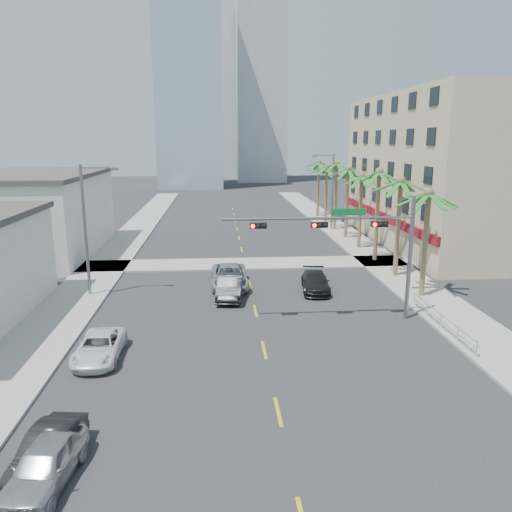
% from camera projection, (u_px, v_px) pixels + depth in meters
% --- Properties ---
extents(ground, '(260.00, 260.00, 0.00)m').
position_uv_depth(ground, '(273.00, 387.00, 21.85)').
color(ground, '#262628').
rests_on(ground, ground).
extents(sidewalk_right, '(4.00, 120.00, 0.15)m').
position_uv_depth(sidewalk_right, '(388.00, 267.00, 42.14)').
color(sidewalk_right, gray).
rests_on(sidewalk_right, ground).
extents(sidewalk_left, '(4.00, 120.00, 0.15)m').
position_uv_depth(sidewalk_left, '(99.00, 273.00, 40.35)').
color(sidewalk_left, gray).
rests_on(sidewalk_left, ground).
extents(sidewalk_cross, '(80.00, 4.00, 0.15)m').
position_uv_depth(sidewalk_cross, '(245.00, 264.00, 43.19)').
color(sidewalk_cross, gray).
rests_on(sidewalk_cross, ground).
extents(building_right, '(15.25, 28.00, 15.00)m').
position_uv_depth(building_right, '(455.00, 170.00, 50.90)').
color(building_right, '#C5B18A').
rests_on(building_right, ground).
extents(building_left_far, '(11.00, 18.00, 7.20)m').
position_uv_depth(building_left_far, '(34.00, 216.00, 46.75)').
color(building_left_far, beige).
rests_on(building_left_far, ground).
extents(tower_far_left, '(14.00, 14.00, 48.00)m').
position_uv_depth(tower_far_left, '(189.00, 76.00, 107.97)').
color(tower_far_left, '#99B2C6').
rests_on(tower_far_left, ground).
extents(tower_far_right, '(12.00, 12.00, 60.00)m').
position_uv_depth(tower_far_right, '(261.00, 58.00, 122.43)').
color(tower_far_right, '#ADADB2').
rests_on(tower_far_right, ground).
extents(tower_far_center, '(16.00, 16.00, 42.00)m').
position_uv_depth(tower_far_center, '(213.00, 101.00, 138.15)').
color(tower_far_center, '#ADADB2').
rests_on(tower_far_center, ground).
extents(traffic_signal_mast, '(11.12, 0.54, 7.20)m').
position_uv_depth(traffic_signal_mast, '(358.00, 237.00, 28.84)').
color(traffic_signal_mast, slate).
rests_on(traffic_signal_mast, ground).
extents(palm_tree_0, '(4.80, 4.80, 7.80)m').
position_uv_depth(palm_tree_0, '(429.00, 194.00, 32.74)').
color(palm_tree_0, brown).
rests_on(palm_tree_0, ground).
extents(palm_tree_1, '(4.80, 4.80, 8.16)m').
position_uv_depth(palm_tree_1, '(401.00, 182.00, 37.71)').
color(palm_tree_1, brown).
rests_on(palm_tree_1, ground).
extents(palm_tree_2, '(4.80, 4.80, 8.52)m').
position_uv_depth(palm_tree_2, '(379.00, 173.00, 42.68)').
color(palm_tree_2, brown).
rests_on(palm_tree_2, ground).
extents(palm_tree_3, '(4.80, 4.80, 7.80)m').
position_uv_depth(palm_tree_3, '(362.00, 177.00, 47.89)').
color(palm_tree_3, brown).
rests_on(palm_tree_3, ground).
extents(palm_tree_4, '(4.80, 4.80, 8.16)m').
position_uv_depth(palm_tree_4, '(348.00, 170.00, 52.85)').
color(palm_tree_4, brown).
rests_on(palm_tree_4, ground).
extents(palm_tree_5, '(4.80, 4.80, 8.52)m').
position_uv_depth(palm_tree_5, '(337.00, 164.00, 57.82)').
color(palm_tree_5, brown).
rests_on(palm_tree_5, ground).
extents(palm_tree_6, '(4.80, 4.80, 7.80)m').
position_uv_depth(palm_tree_6, '(327.00, 168.00, 63.03)').
color(palm_tree_6, brown).
rests_on(palm_tree_6, ground).
extents(palm_tree_7, '(4.80, 4.80, 8.16)m').
position_uv_depth(palm_tree_7, '(319.00, 163.00, 67.99)').
color(palm_tree_7, brown).
rests_on(palm_tree_7, ground).
extents(streetlight_left, '(2.55, 0.25, 9.00)m').
position_uv_depth(streetlight_left, '(88.00, 224.00, 33.46)').
color(streetlight_left, slate).
rests_on(streetlight_left, ground).
extents(streetlight_right, '(2.55, 0.25, 9.00)m').
position_uv_depth(streetlight_right, '(331.00, 188.00, 58.40)').
color(streetlight_right, slate).
rests_on(streetlight_right, ground).
extents(guardrail, '(0.08, 8.08, 1.00)m').
position_uv_depth(guardrail, '(441.00, 319.00, 28.29)').
color(guardrail, silver).
rests_on(guardrail, ground).
extents(car_parked_near, '(2.10, 4.22, 1.38)m').
position_uv_depth(car_parked_near, '(45.00, 464.00, 15.59)').
color(car_parked_near, '#B9BABF').
rests_on(car_parked_near, ground).
extents(car_parked_mid, '(1.80, 3.96, 1.26)m').
position_uv_depth(car_parked_mid, '(48.00, 449.00, 16.46)').
color(car_parked_mid, black).
rests_on(car_parked_mid, ground).
extents(car_parked_far, '(2.07, 4.47, 1.24)m').
position_uv_depth(car_parked_far, '(99.00, 347.00, 24.57)').
color(car_parked_far, white).
rests_on(car_parked_far, ground).
extents(car_lane_left, '(2.11, 4.84, 1.55)m').
position_uv_depth(car_lane_left, '(230.00, 287.00, 34.08)').
color(car_lane_left, black).
rests_on(car_lane_left, ground).
extents(car_lane_center, '(2.63, 5.64, 1.56)m').
position_uv_depth(car_lane_center, '(229.00, 276.00, 36.66)').
color(car_lane_center, silver).
rests_on(car_lane_center, ground).
extents(car_lane_right, '(2.38, 4.79, 1.34)m').
position_uv_depth(car_lane_right, '(315.00, 282.00, 35.61)').
color(car_lane_right, black).
rests_on(car_lane_right, ground).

